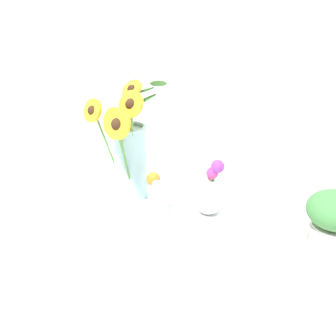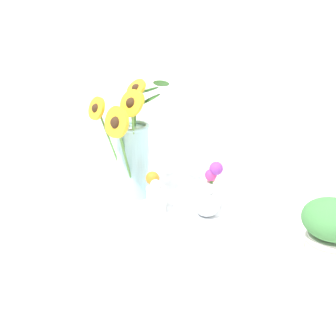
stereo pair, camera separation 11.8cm
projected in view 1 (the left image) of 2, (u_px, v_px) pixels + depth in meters
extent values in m
plane|color=silver|center=(144.00, 220.00, 1.19)|extent=(6.00, 6.00, 0.00)
cylinder|color=silver|center=(168.00, 208.00, 1.24)|extent=(0.51, 0.51, 0.02)
cylinder|color=#9ED1D6|center=(131.00, 164.00, 1.25)|extent=(0.10, 0.10, 0.23)
torus|color=#9ED1D6|center=(129.00, 127.00, 1.20)|extent=(0.11, 0.11, 0.01)
cylinder|color=#568E42|center=(108.00, 148.00, 1.23)|extent=(0.06, 0.05, 0.24)
cylinder|color=gold|center=(94.00, 110.00, 1.18)|extent=(0.09, 0.04, 0.09)
sphere|color=#382314|center=(94.00, 110.00, 1.18)|extent=(0.03, 0.03, 0.03)
cylinder|color=#568E42|center=(131.00, 148.00, 1.20)|extent=(0.01, 0.02, 0.28)
cylinder|color=gold|center=(131.00, 103.00, 1.15)|extent=(0.08, 0.05, 0.07)
sphere|color=#382314|center=(131.00, 103.00, 1.15)|extent=(0.03, 0.03, 0.03)
cylinder|color=#568E42|center=(131.00, 136.00, 1.23)|extent=(0.03, 0.06, 0.27)
cylinder|color=gold|center=(132.00, 89.00, 1.20)|extent=(0.07, 0.06, 0.06)
sphere|color=#382314|center=(132.00, 89.00, 1.20)|extent=(0.03, 0.03, 0.03)
cylinder|color=#568E42|center=(127.00, 150.00, 1.23)|extent=(0.06, 0.06, 0.19)
cylinder|color=gold|center=(113.00, 120.00, 1.19)|extent=(0.09, 0.04, 0.09)
sphere|color=#382314|center=(113.00, 120.00, 1.19)|extent=(0.03, 0.03, 0.03)
cylinder|color=#568E42|center=(125.00, 161.00, 1.17)|extent=(0.03, 0.08, 0.24)
cylinder|color=gold|center=(117.00, 124.00, 1.08)|extent=(0.10, 0.04, 0.09)
sphere|color=#382314|center=(117.00, 124.00, 1.08)|extent=(0.04, 0.04, 0.04)
cylinder|color=#568E42|center=(123.00, 152.00, 1.18)|extent=(0.01, 0.06, 0.20)
cylinder|color=gold|center=(115.00, 122.00, 1.12)|extent=(0.09, 0.04, 0.09)
sphere|color=#382314|center=(115.00, 122.00, 1.12)|extent=(0.04, 0.04, 0.04)
cylinder|color=#568E42|center=(133.00, 147.00, 1.18)|extent=(0.03, 0.04, 0.27)
cylinder|color=gold|center=(131.00, 104.00, 1.11)|extent=(0.09, 0.05, 0.08)
sphere|color=#382314|center=(131.00, 104.00, 1.11)|extent=(0.03, 0.03, 0.03)
ellipsoid|color=#38702D|center=(143.00, 101.00, 1.24)|extent=(0.11, 0.06, 0.07)
ellipsoid|color=#38702D|center=(158.00, 84.00, 1.16)|extent=(0.11, 0.11, 0.05)
ellipsoid|color=#38702D|center=(142.00, 91.00, 1.22)|extent=(0.10, 0.05, 0.04)
cylinder|color=white|center=(158.00, 201.00, 1.17)|extent=(0.06, 0.06, 0.08)
cylinder|color=#427533|center=(155.00, 192.00, 1.18)|extent=(0.02, 0.01, 0.08)
sphere|color=orange|center=(153.00, 179.00, 1.18)|extent=(0.04, 0.04, 0.04)
cylinder|color=#427533|center=(158.00, 196.00, 1.17)|extent=(0.01, 0.01, 0.07)
sphere|color=white|center=(157.00, 185.00, 1.16)|extent=(0.03, 0.03, 0.03)
cylinder|color=#427533|center=(156.00, 196.00, 1.19)|extent=(0.01, 0.02, 0.06)
sphere|color=pink|center=(156.00, 185.00, 1.18)|extent=(0.03, 0.03, 0.03)
sphere|color=white|center=(209.00, 202.00, 1.17)|extent=(0.08, 0.08, 0.08)
cylinder|color=white|center=(209.00, 186.00, 1.15)|extent=(0.04, 0.04, 0.03)
cylinder|color=#4C8438|center=(212.00, 186.00, 1.15)|extent=(0.02, 0.03, 0.12)
sphere|color=purple|center=(218.00, 166.00, 1.13)|extent=(0.04, 0.04, 0.04)
cylinder|color=#4C8438|center=(212.00, 191.00, 1.18)|extent=(0.02, 0.03, 0.08)
sphere|color=red|center=(211.00, 177.00, 1.17)|extent=(0.03, 0.03, 0.03)
cylinder|color=#4C8438|center=(212.00, 188.00, 1.15)|extent=(0.01, 0.01, 0.09)
sphere|color=#C6337A|center=(212.00, 173.00, 1.14)|extent=(0.04, 0.04, 0.04)
cylinder|color=beige|center=(331.00, 238.00, 1.03)|extent=(0.11, 0.11, 0.08)
torus|color=beige|center=(332.00, 229.00, 1.02)|extent=(0.12, 0.12, 0.01)
ellipsoid|color=#3D7A3D|center=(336.00, 210.00, 1.00)|extent=(0.15, 0.15, 0.10)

